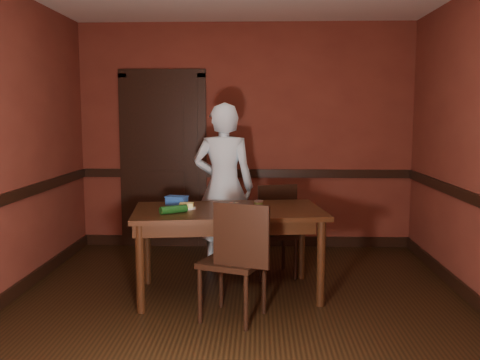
# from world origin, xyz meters

# --- Properties ---
(floor) EXTENTS (4.00, 4.50, 0.01)m
(floor) POSITION_xyz_m (0.00, 0.00, 0.00)
(floor) COLOR black
(floor) RESTS_ON ground
(wall_back) EXTENTS (4.00, 0.02, 2.70)m
(wall_back) POSITION_xyz_m (0.00, 2.25, 1.35)
(wall_back) COLOR maroon
(wall_back) RESTS_ON ground
(wall_front) EXTENTS (4.00, 0.02, 2.70)m
(wall_front) POSITION_xyz_m (0.00, -2.25, 1.35)
(wall_front) COLOR maroon
(wall_front) RESTS_ON ground
(dado_back) EXTENTS (4.00, 0.03, 0.10)m
(dado_back) POSITION_xyz_m (0.00, 2.23, 0.90)
(dado_back) COLOR black
(dado_back) RESTS_ON ground
(baseboard_back) EXTENTS (4.00, 0.03, 0.12)m
(baseboard_back) POSITION_xyz_m (0.00, 2.23, 0.06)
(baseboard_back) COLOR black
(baseboard_back) RESTS_ON ground
(baseboard_left) EXTENTS (0.03, 4.50, 0.12)m
(baseboard_left) POSITION_xyz_m (-1.99, 0.00, 0.06)
(baseboard_left) COLOR black
(baseboard_left) RESTS_ON ground
(door) EXTENTS (1.05, 0.07, 2.20)m
(door) POSITION_xyz_m (-1.00, 2.22, 1.09)
(door) COLOR black
(door) RESTS_ON ground
(dining_table) EXTENTS (1.77, 1.15, 0.78)m
(dining_table) POSITION_xyz_m (-0.11, 0.45, 0.39)
(dining_table) COLOR black
(dining_table) RESTS_ON floor
(chair_far) EXTENTS (0.52, 0.52, 0.90)m
(chair_far) POSITION_xyz_m (0.30, 1.02, 0.45)
(chair_far) COLOR black
(chair_far) RESTS_ON floor
(chair_near) EXTENTS (0.58, 0.58, 0.96)m
(chair_near) POSITION_xyz_m (-0.04, -0.13, 0.48)
(chair_near) COLOR black
(chair_near) RESTS_ON floor
(person) EXTENTS (0.66, 0.45, 1.73)m
(person) POSITION_xyz_m (-0.20, 1.28, 0.87)
(person) COLOR silver
(person) RESTS_ON floor
(sandwich_plate) EXTENTS (0.26, 0.26, 0.06)m
(sandwich_plate) POSITION_xyz_m (-0.06, 0.39, 0.80)
(sandwich_plate) COLOR white
(sandwich_plate) RESTS_ON dining_table
(sauce_jar) EXTENTS (0.08, 0.08, 0.09)m
(sauce_jar) POSITION_xyz_m (0.16, 0.36, 0.82)
(sauce_jar) COLOR #72974B
(sauce_jar) RESTS_ON dining_table
(cheese_saucer) EXTENTS (0.16, 0.16, 0.05)m
(cheese_saucer) POSITION_xyz_m (-0.48, 0.46, 0.80)
(cheese_saucer) COLOR white
(cheese_saucer) RESTS_ON dining_table
(food_tub) EXTENTS (0.22, 0.17, 0.08)m
(food_tub) POSITION_xyz_m (-0.60, 0.66, 0.82)
(food_tub) COLOR blue
(food_tub) RESTS_ON dining_table
(wrapped_veg) EXTENTS (0.24, 0.19, 0.07)m
(wrapped_veg) POSITION_xyz_m (-0.56, 0.22, 0.81)
(wrapped_veg) COLOR #103B12
(wrapped_veg) RESTS_ON dining_table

